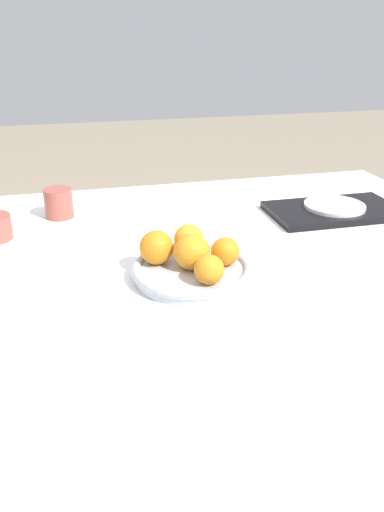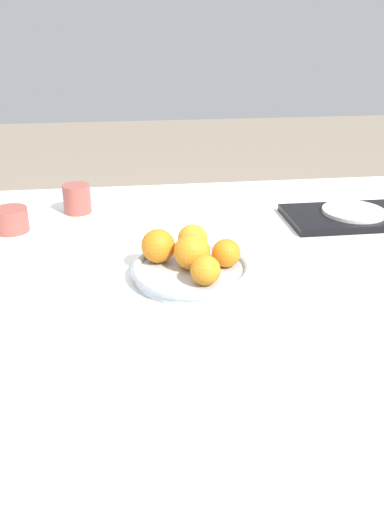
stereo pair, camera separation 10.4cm
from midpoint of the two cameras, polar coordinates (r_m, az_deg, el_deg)
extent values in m
plane|color=gray|center=(1.71, -3.04, -21.57)|extent=(12.00, 12.00, 0.00)
cube|color=white|center=(1.46, -3.38, -11.36)|extent=(1.58, 0.87, 0.75)
cylinder|color=#B2BCC6|center=(1.05, -2.82, -2.00)|extent=(0.25, 0.25, 0.02)
torus|color=#B2BCC6|center=(1.05, -2.83, -1.48)|extent=(0.26, 0.26, 0.02)
sphere|color=orange|center=(1.03, -2.87, 0.41)|extent=(0.08, 0.08, 0.08)
sphere|color=orange|center=(0.97, -1.07, -1.62)|extent=(0.06, 0.06, 0.06)
sphere|color=orange|center=(1.06, -6.88, 0.91)|extent=(0.07, 0.07, 0.07)
sphere|color=orange|center=(1.10, -3.05, 1.86)|extent=(0.07, 0.07, 0.07)
sphere|color=orange|center=(1.05, 1.02, 0.46)|extent=(0.06, 0.06, 0.06)
cube|color=black|center=(1.45, 13.97, 5.00)|extent=(0.36, 0.20, 0.02)
cylinder|color=white|center=(1.44, 14.03, 5.56)|extent=(0.17, 0.17, 0.01)
cylinder|color=#9E4C42|center=(1.44, -17.02, 5.76)|extent=(0.08, 0.08, 0.08)
camera|label=1|loc=(0.05, -92.86, -1.34)|focal=35.00mm
camera|label=2|loc=(0.05, 87.14, 1.34)|focal=35.00mm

